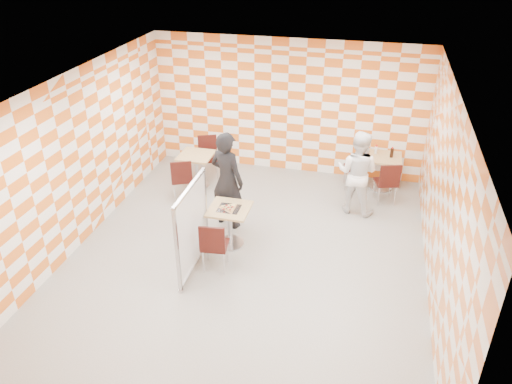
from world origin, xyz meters
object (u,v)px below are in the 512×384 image
at_px(second_table, 383,167).
at_px(partition, 192,228).
at_px(soda_bottle, 392,153).
at_px(main_table, 230,220).
at_px(sport_bottle, 376,150).
at_px(chair_second_front, 388,180).
at_px(man_dark, 227,180).
at_px(chair_empty_near, 182,177).
at_px(chair_empty_far, 208,153).
at_px(chair_second_side, 359,165).
at_px(empty_table, 196,165).
at_px(chair_main_front, 214,244).
at_px(man_white, 357,172).

relative_size(second_table, partition, 0.48).
bearing_deg(soda_bottle, partition, -130.40).
xyz_separation_m(main_table, sport_bottle, (2.38, 2.93, 0.33)).
bearing_deg(chair_second_front, man_dark, -152.75).
bearing_deg(soda_bottle, chair_second_front, -93.08).
bearing_deg(chair_empty_near, chair_empty_far, 83.25).
bearing_deg(chair_second_side, sport_bottle, 33.05).
distance_m(empty_table, chair_empty_near, 0.67).
distance_m(empty_table, chair_empty_far, 0.58).
xyz_separation_m(main_table, chair_empty_far, (-1.25, 2.54, 0.04)).
bearing_deg(empty_table, main_table, -55.97).
bearing_deg(chair_second_side, chair_empty_far, -176.73).
bearing_deg(chair_second_side, chair_empty_near, -157.57).
height_order(chair_empty_far, partition, partition).
height_order(second_table, partition, partition).
relative_size(empty_table, man_dark, 0.40).
distance_m(chair_empty_near, sport_bottle, 4.13).
height_order(chair_second_front, chair_empty_near, same).
height_order(chair_main_front, man_white, man_white).
relative_size(second_table, soda_bottle, 3.26).
relative_size(chair_main_front, chair_second_side, 1.00).
xyz_separation_m(second_table, soda_bottle, (0.13, 0.00, 0.34)).
bearing_deg(man_dark, man_white, -133.93).
xyz_separation_m(chair_empty_far, soda_bottle, (3.96, 0.29, 0.31)).
relative_size(chair_second_side, soda_bottle, 4.02).
distance_m(chair_main_front, chair_empty_far, 3.56).
bearing_deg(chair_main_front, chair_empty_near, 123.09).
bearing_deg(second_table, man_dark, -142.22).
xyz_separation_m(empty_table, chair_main_front, (1.29, -2.77, 0.04)).
height_order(main_table, partition, partition).
bearing_deg(man_dark, soda_bottle, -122.69).
distance_m(chair_main_front, chair_second_side, 4.11).
relative_size(chair_main_front, chair_empty_near, 1.00).
distance_m(chair_second_front, soda_bottle, 0.75).
xyz_separation_m(second_table, chair_second_front, (0.09, -0.68, 0.04)).
xyz_separation_m(chair_second_side, partition, (-2.45, -3.53, 0.25)).
bearing_deg(chair_empty_far, sport_bottle, 6.22).
bearing_deg(sport_bottle, soda_bottle, -18.82).
bearing_deg(chair_second_front, chair_second_side, 135.90).
distance_m(second_table, chair_second_front, 0.69).
relative_size(chair_second_front, chair_empty_near, 1.00).
distance_m(partition, man_dark, 1.47).
bearing_deg(main_table, chair_second_side, 52.84).
relative_size(chair_main_front, soda_bottle, 4.02).
xyz_separation_m(chair_second_front, man_white, (-0.61, -0.41, 0.30)).
xyz_separation_m(chair_main_front, man_dark, (-0.20, 1.45, 0.40)).
bearing_deg(second_table, partition, -129.21).
bearing_deg(chair_main_front, chair_second_front, 47.49).
height_order(man_dark, man_white, man_dark).
relative_size(chair_main_front, chair_second_front, 1.00).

